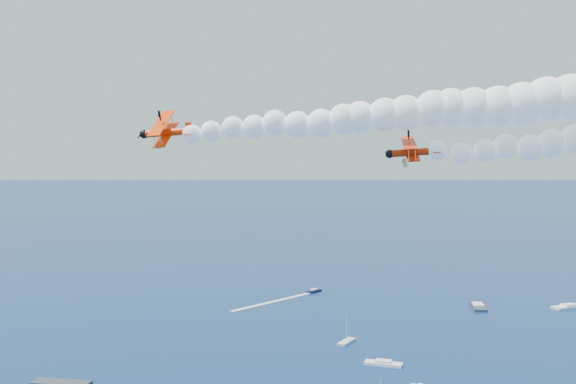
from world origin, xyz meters
The scene contains 4 objects.
biplane_lead centered at (19.49, 33.24, 54.51)m, with size 6.34×7.11×4.28m, color red, non-canonical shape.
biplane_trail centered at (-6.10, 18.08, 56.89)m, with size 6.81×7.64×4.60m, color #FF3605, non-canonical shape.
smoke_trail_trail centered at (16.88, 31.08, 58.87)m, with size 46.30×28.61×9.53m, color white, non-canonical shape.
spectator_boats centered at (7.82, 121.42, 0.35)m, with size 225.34×170.64×0.70m.
Camera 1 is at (58.69, -42.32, 55.94)m, focal length 44.42 mm.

